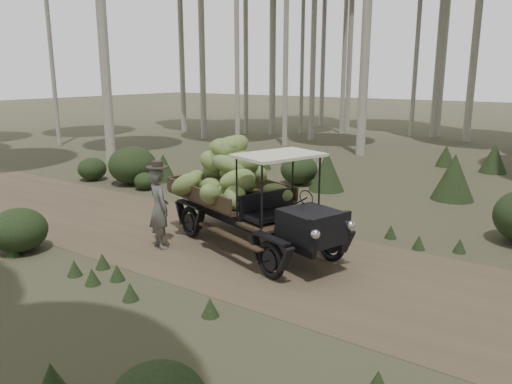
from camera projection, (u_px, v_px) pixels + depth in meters
ground at (273, 259)px, 9.72m from camera, size 120.00×120.00×0.00m
dirt_track at (273, 259)px, 9.72m from camera, size 70.00×4.00×0.01m
banana_truck at (239, 180)px, 10.44m from camera, size 4.73×2.91×2.35m
farmer at (159, 207)px, 10.20m from camera, size 0.72×0.62×1.82m
undergrowth at (356, 231)px, 9.65m from camera, size 21.72×21.57×1.39m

